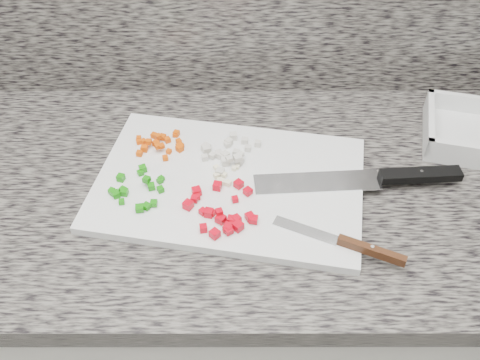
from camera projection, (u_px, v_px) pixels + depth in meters
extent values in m
cube|color=silver|center=(219.00, 314.00, 1.34)|extent=(3.92, 0.62, 0.86)
cube|color=#635F57|center=(213.00, 187.00, 1.02)|extent=(3.96, 0.64, 0.04)
cube|color=white|center=(229.00, 183.00, 0.99)|extent=(0.53, 0.40, 0.02)
cube|color=#D14A04|center=(158.00, 146.00, 1.03)|extent=(0.01, 0.01, 0.01)
cube|color=#D14A04|center=(176.00, 133.00, 1.07)|extent=(0.01, 0.01, 0.01)
cube|color=#D14A04|center=(175.00, 135.00, 1.07)|extent=(0.01, 0.01, 0.01)
cube|color=#D14A04|center=(139.00, 138.00, 1.06)|extent=(0.01, 0.01, 0.01)
cube|color=#D14A04|center=(162.00, 137.00, 1.06)|extent=(0.02, 0.02, 0.01)
cube|color=#D14A04|center=(179.00, 141.00, 1.05)|extent=(0.01, 0.01, 0.01)
cube|color=#D14A04|center=(139.00, 142.00, 1.05)|extent=(0.01, 0.01, 0.01)
cube|color=#D14A04|center=(144.00, 141.00, 1.05)|extent=(0.01, 0.01, 0.01)
cube|color=#D14A04|center=(158.00, 137.00, 1.05)|extent=(0.01, 0.01, 0.01)
cube|color=#D14A04|center=(165.00, 158.00, 1.02)|extent=(0.01, 0.01, 0.01)
cube|color=#D14A04|center=(144.00, 148.00, 1.04)|extent=(0.01, 0.01, 0.01)
cube|color=#D14A04|center=(167.00, 140.00, 1.06)|extent=(0.01, 0.01, 0.01)
cube|color=#D14A04|center=(169.00, 151.00, 1.03)|extent=(0.01, 0.01, 0.01)
cube|color=#D14A04|center=(139.00, 153.00, 1.03)|extent=(0.01, 0.01, 0.01)
cube|color=#D14A04|center=(156.00, 143.00, 1.05)|extent=(0.02, 0.02, 0.01)
cube|color=#D14A04|center=(149.00, 142.00, 1.04)|extent=(0.01, 0.01, 0.01)
cube|color=#D14A04|center=(162.00, 146.00, 1.03)|extent=(0.01, 0.01, 0.01)
cube|color=#D14A04|center=(180.00, 145.00, 1.04)|extent=(0.02, 0.02, 0.01)
cube|color=#D14A04|center=(154.00, 135.00, 1.07)|extent=(0.01, 0.01, 0.01)
cube|color=#D14A04|center=(180.00, 148.00, 1.04)|extent=(0.02, 0.02, 0.01)
cube|color=beige|center=(222.00, 156.00, 1.02)|extent=(0.01, 0.01, 0.01)
cube|color=beige|center=(236.00, 153.00, 1.03)|extent=(0.01, 0.01, 0.01)
cube|color=beige|center=(220.00, 172.00, 0.99)|extent=(0.02, 0.02, 0.01)
cube|color=beige|center=(227.00, 144.00, 1.05)|extent=(0.02, 0.02, 0.01)
cube|color=beige|center=(218.00, 154.00, 1.02)|extent=(0.02, 0.02, 0.01)
cube|color=beige|center=(241.00, 155.00, 1.01)|extent=(0.02, 0.02, 0.01)
cube|color=beige|center=(205.00, 158.00, 1.02)|extent=(0.01, 0.01, 0.01)
cube|color=beige|center=(229.00, 159.00, 1.00)|extent=(0.02, 0.02, 0.01)
cube|color=beige|center=(207.00, 149.00, 1.03)|extent=(0.02, 0.02, 0.01)
cube|color=beige|center=(225.00, 155.00, 1.02)|extent=(0.02, 0.02, 0.01)
cube|color=beige|center=(258.00, 144.00, 1.05)|extent=(0.01, 0.01, 0.01)
cube|color=beige|center=(219.00, 154.00, 1.03)|extent=(0.02, 0.02, 0.01)
cube|color=beige|center=(248.00, 148.00, 1.04)|extent=(0.01, 0.01, 0.01)
cube|color=beige|center=(225.00, 161.00, 1.01)|extent=(0.02, 0.02, 0.01)
cube|color=beige|center=(206.00, 147.00, 1.04)|extent=(0.02, 0.02, 0.01)
cube|color=beige|center=(238.00, 158.00, 1.00)|extent=(0.02, 0.02, 0.01)
cube|color=beige|center=(233.00, 136.00, 1.06)|extent=(0.01, 0.01, 0.01)
cube|color=beige|center=(240.00, 161.00, 1.01)|extent=(0.02, 0.02, 0.01)
cube|color=beige|center=(245.00, 140.00, 1.05)|extent=(0.01, 0.01, 0.01)
cube|color=beige|center=(229.00, 142.00, 1.05)|extent=(0.02, 0.02, 0.01)
cube|color=beige|center=(212.00, 155.00, 1.02)|extent=(0.02, 0.02, 0.01)
cube|color=#157D0B|center=(154.00, 203.00, 0.93)|extent=(0.01, 0.01, 0.01)
cube|color=#157D0B|center=(124.00, 192.00, 0.95)|extent=(0.01, 0.01, 0.01)
cube|color=#157D0B|center=(161.00, 189.00, 0.96)|extent=(0.01, 0.01, 0.01)
cube|color=#157D0B|center=(116.00, 195.00, 0.95)|extent=(0.02, 0.02, 0.01)
cube|color=#157D0B|center=(112.00, 191.00, 0.96)|extent=(0.01, 0.01, 0.01)
cube|color=#157D0B|center=(122.00, 202.00, 0.94)|extent=(0.01, 0.01, 0.01)
cube|color=#157D0B|center=(123.00, 189.00, 0.96)|extent=(0.01, 0.01, 0.01)
cube|color=#157D0B|center=(121.00, 178.00, 0.98)|extent=(0.02, 0.02, 0.01)
cube|color=#157D0B|center=(143.00, 169.00, 1.00)|extent=(0.02, 0.02, 0.01)
cube|color=#157D0B|center=(147.00, 206.00, 0.93)|extent=(0.02, 0.02, 0.01)
cube|color=#157D0B|center=(151.00, 186.00, 0.96)|extent=(0.02, 0.02, 0.01)
cube|color=#157D0B|center=(161.00, 178.00, 0.98)|extent=(0.01, 0.01, 0.01)
cube|color=#157D0B|center=(140.00, 208.00, 0.92)|extent=(0.02, 0.02, 0.01)
cube|color=#157D0B|center=(147.00, 207.00, 0.93)|extent=(0.01, 0.01, 0.01)
cube|color=#157D0B|center=(140.00, 173.00, 0.99)|extent=(0.01, 0.01, 0.01)
cube|color=#157D0B|center=(116.00, 194.00, 0.95)|extent=(0.02, 0.02, 0.01)
cube|color=#157D0B|center=(146.00, 180.00, 0.96)|extent=(0.02, 0.02, 0.01)
cube|color=#157D0B|center=(160.00, 181.00, 0.97)|extent=(0.01, 0.01, 0.01)
cube|color=#157D0B|center=(113.00, 193.00, 0.95)|extent=(0.01, 0.01, 0.01)
cube|color=red|center=(236.00, 219.00, 0.91)|extent=(0.02, 0.02, 0.01)
cube|color=red|center=(219.00, 212.00, 0.90)|extent=(0.01, 0.01, 0.01)
cube|color=red|center=(254.00, 219.00, 0.91)|extent=(0.02, 0.02, 0.01)
cube|color=red|center=(215.00, 234.00, 0.88)|extent=(0.02, 0.02, 0.01)
cube|color=red|center=(217.00, 186.00, 0.96)|extent=(0.02, 0.02, 0.01)
cube|color=red|center=(228.00, 227.00, 0.89)|extent=(0.02, 0.02, 0.01)
cube|color=red|center=(227.00, 230.00, 0.89)|extent=(0.01, 0.01, 0.01)
cube|color=red|center=(196.00, 196.00, 0.94)|extent=(0.01, 0.01, 0.01)
cube|color=red|center=(203.00, 211.00, 0.92)|extent=(0.02, 0.02, 0.01)
cube|color=red|center=(188.00, 205.00, 0.93)|extent=(0.02, 0.02, 0.01)
cube|color=red|center=(235.00, 199.00, 0.94)|extent=(0.01, 0.01, 0.01)
cube|color=red|center=(212.00, 213.00, 0.92)|extent=(0.01, 0.01, 0.01)
cube|color=red|center=(237.00, 223.00, 0.90)|extent=(0.02, 0.02, 0.01)
cube|color=red|center=(250.00, 217.00, 0.91)|extent=(0.02, 0.02, 0.01)
cube|color=red|center=(238.00, 226.00, 0.89)|extent=(0.02, 0.02, 0.01)
cube|color=red|center=(231.00, 220.00, 0.91)|extent=(0.02, 0.02, 0.01)
cube|color=red|center=(196.00, 195.00, 0.95)|extent=(0.01, 0.01, 0.01)
cube|color=red|center=(234.00, 219.00, 0.91)|extent=(0.01, 0.01, 0.01)
cube|color=red|center=(209.00, 213.00, 0.92)|extent=(0.02, 0.02, 0.01)
cube|color=red|center=(228.00, 231.00, 0.89)|extent=(0.02, 0.02, 0.01)
cube|color=red|center=(203.00, 228.00, 0.89)|extent=(0.01, 0.01, 0.01)
cube|color=red|center=(197.00, 191.00, 0.95)|extent=(0.02, 0.02, 0.01)
cube|color=red|center=(248.00, 191.00, 0.95)|extent=(0.02, 0.02, 0.01)
cube|color=red|center=(233.00, 222.00, 0.90)|extent=(0.01, 0.01, 0.01)
cube|color=red|center=(239.00, 184.00, 0.97)|extent=(0.02, 0.02, 0.01)
cube|color=red|center=(194.00, 199.00, 0.94)|extent=(0.01, 0.01, 0.01)
cube|color=red|center=(221.00, 219.00, 0.90)|extent=(0.02, 0.02, 0.01)
cube|color=#F3EBBC|center=(216.00, 167.00, 1.00)|extent=(0.01, 0.01, 0.01)
cube|color=#F3EBBC|center=(227.00, 183.00, 0.97)|extent=(0.01, 0.01, 0.01)
cube|color=#F3EBBC|center=(222.00, 182.00, 0.97)|extent=(0.01, 0.01, 0.01)
cube|color=#F3EBBC|center=(224.00, 175.00, 0.99)|extent=(0.01, 0.01, 0.01)
cube|color=#F3EBBC|center=(237.00, 182.00, 0.97)|extent=(0.01, 0.01, 0.01)
cube|color=#F3EBBC|center=(220.00, 180.00, 0.98)|extent=(0.01, 0.01, 0.01)
cube|color=#F3EBBC|center=(234.00, 168.00, 1.00)|extent=(0.01, 0.01, 0.01)
cube|color=#F3EBBC|center=(228.00, 183.00, 0.97)|extent=(0.01, 0.01, 0.01)
cube|color=#F3EBBC|center=(237.00, 167.00, 1.00)|extent=(0.01, 0.01, 0.01)
cube|color=#F3EBBC|center=(216.00, 176.00, 0.98)|extent=(0.01, 0.01, 0.01)
cube|color=white|center=(317.00, 182.00, 0.98)|extent=(0.23, 0.07, 0.00)
cube|color=black|center=(420.00, 175.00, 0.98)|extent=(0.15, 0.04, 0.02)
cylinder|color=white|center=(422.00, 171.00, 0.97)|extent=(0.01, 0.01, 0.00)
cube|color=white|center=(305.00, 231.00, 0.89)|extent=(0.11, 0.07, 0.00)
cube|color=#442611|center=(371.00, 250.00, 0.86)|extent=(0.11, 0.06, 0.02)
cylinder|color=white|center=(372.00, 247.00, 0.85)|extent=(0.01, 0.01, 0.00)
cube|color=silver|center=(429.00, 122.00, 1.08)|extent=(0.05, 0.17, 0.04)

